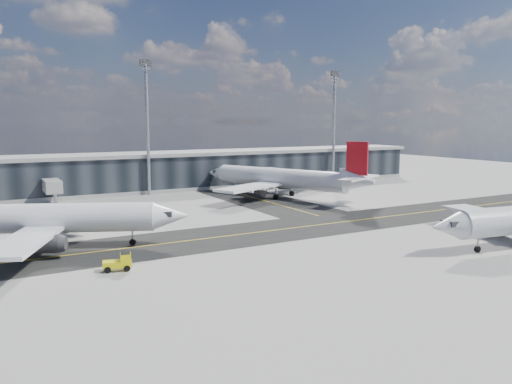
% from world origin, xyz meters
% --- Properties ---
extents(ground, '(300.00, 300.00, 0.00)m').
position_xyz_m(ground, '(0.00, 0.00, 0.00)').
color(ground, gray).
rests_on(ground, ground).
extents(taxiway_lanes, '(180.00, 63.00, 0.03)m').
position_xyz_m(taxiway_lanes, '(3.91, 10.74, 0.01)').
color(taxiway_lanes, black).
rests_on(taxiway_lanes, ground).
extents(terminal_concourse, '(152.00, 19.80, 8.80)m').
position_xyz_m(terminal_concourse, '(0.04, 54.93, 4.09)').
color(terminal_concourse, black).
rests_on(terminal_concourse, ground).
extents(floodlight_masts, '(102.50, 0.70, 28.90)m').
position_xyz_m(floodlight_masts, '(0.00, 48.00, 15.61)').
color(floodlight_masts, gray).
rests_on(floodlight_masts, ground).
extents(airliner_af, '(36.23, 31.30, 11.22)m').
position_xyz_m(airliner_af, '(-26.08, 9.87, 3.70)').
color(airliner_af, white).
rests_on(airliner_af, ground).
extents(airliner_redtail, '(33.83, 39.22, 12.21)m').
position_xyz_m(airliner_redtail, '(23.53, 30.70, 4.03)').
color(airliner_redtail, white).
rests_on(airliner_redtail, ground).
extents(baggage_tug, '(3.23, 2.11, 1.87)m').
position_xyz_m(baggage_tug, '(-19.32, -5.21, 0.94)').
color(baggage_tug, yellow).
rests_on(baggage_tug, ground).
extents(service_van, '(5.43, 5.81, 1.52)m').
position_xyz_m(service_van, '(24.78, 43.40, 0.76)').
color(service_van, white).
rests_on(service_van, ground).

